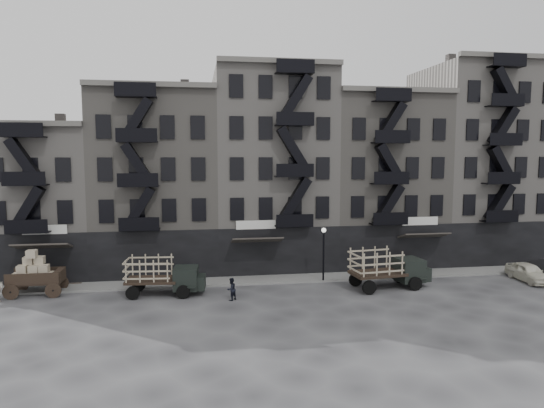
{
  "coord_description": "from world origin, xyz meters",
  "views": [
    {
      "loc": [
        -6.7,
        -33.3,
        10.02
      ],
      "look_at": [
        -0.83,
        4.0,
        6.05
      ],
      "focal_mm": 32.0,
      "sensor_mm": 36.0,
      "label": 1
    }
  ],
  "objects": [
    {
      "name": "building_west",
      "position": [
        -20.0,
        9.83,
        6.0
      ],
      "size": [
        10.0,
        11.35,
        13.2
      ],
      "color": "gray",
      "rests_on": "ground"
    },
    {
      "name": "stake_truck_west",
      "position": [
        -9.12,
        1.04,
        1.57
      ],
      "size": [
        5.64,
        2.68,
        2.75
      ],
      "rotation": [
        0.0,
        0.0,
        -0.09
      ],
      "color": "black",
      "rests_on": "ground"
    },
    {
      "name": "stake_truck_east",
      "position": [
        7.29,
        0.19,
        1.7
      ],
      "size": [
        6.15,
        3.04,
        2.98
      ],
      "rotation": [
        0.0,
        0.0,
        0.12
      ],
      "color": "black",
      "rests_on": "ground"
    },
    {
      "name": "building_east",
      "position": [
        20.0,
        9.82,
        9.0
      ],
      "size": [
        10.0,
        11.35,
        19.2
      ],
      "color": "gray",
      "rests_on": "ground"
    },
    {
      "name": "pedestrian_mid",
      "position": [
        -4.44,
        -1.02,
        0.78
      ],
      "size": [
        0.96,
        0.95,
        1.56
      ],
      "primitive_type": "imported",
      "rotation": [
        0.0,
        0.0,
        3.89
      ],
      "color": "black",
      "rests_on": "ground"
    },
    {
      "name": "ground",
      "position": [
        0.0,
        0.0,
        0.0
      ],
      "size": [
        140.0,
        140.0,
        0.0
      ],
      "primitive_type": "plane",
      "color": "#38383A",
      "rests_on": "ground"
    },
    {
      "name": "car_east",
      "position": [
        19.0,
        0.36,
        0.72
      ],
      "size": [
        1.81,
        4.26,
        1.44
      ],
      "primitive_type": "imported",
      "rotation": [
        0.0,
        0.0,
        -0.03
      ],
      "color": "beige",
      "rests_on": "ground"
    },
    {
      "name": "sidewalk",
      "position": [
        0.0,
        3.75,
        0.07
      ],
      "size": [
        55.0,
        2.5,
        0.15
      ],
      "primitive_type": "cube",
      "color": "slate",
      "rests_on": "ground"
    },
    {
      "name": "wagon",
      "position": [
        -18.11,
        2.42,
        1.86
      ],
      "size": [
        3.85,
        2.08,
        3.25
      ],
      "rotation": [
        0.0,
        0.0,
        -0.0
      ],
      "color": "black",
      "rests_on": "ground"
    },
    {
      "name": "building_center",
      "position": [
        -0.0,
        9.82,
        8.5
      ],
      "size": [
        10.0,
        11.35,
        18.2
      ],
      "color": "gray",
      "rests_on": "ground"
    },
    {
      "name": "lamp_post",
      "position": [
        3.0,
        2.6,
        2.78
      ],
      "size": [
        0.36,
        0.36,
        4.28
      ],
      "color": "black",
      "rests_on": "ground"
    },
    {
      "name": "building_midwest",
      "position": [
        -10.0,
        9.83,
        7.5
      ],
      "size": [
        10.0,
        11.35,
        16.2
      ],
      "color": "slate",
      "rests_on": "ground"
    },
    {
      "name": "building_mideast",
      "position": [
        10.0,
        9.83,
        7.5
      ],
      "size": [
        10.0,
        11.35,
        16.2
      ],
      "color": "slate",
      "rests_on": "ground"
    }
  ]
}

